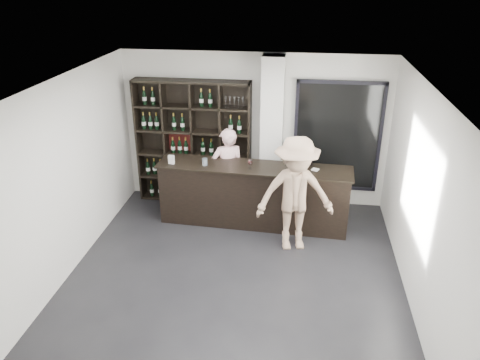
# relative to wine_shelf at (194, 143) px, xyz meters

# --- Properties ---
(floor) EXTENTS (5.00, 5.50, 0.01)m
(floor) POSITION_rel_wine_shelf_xyz_m (1.15, -2.57, -1.20)
(floor) COLOR black
(floor) RESTS_ON ground
(wine_shelf) EXTENTS (2.20, 0.35, 2.40)m
(wine_shelf) POSITION_rel_wine_shelf_xyz_m (0.00, 0.00, 0.00)
(wine_shelf) COLOR black
(wine_shelf) RESTS_ON floor
(structural_column) EXTENTS (0.40, 0.40, 2.90)m
(structural_column) POSITION_rel_wine_shelf_xyz_m (1.50, -0.10, 0.25)
(structural_column) COLOR silver
(structural_column) RESTS_ON floor
(glass_panel) EXTENTS (1.60, 0.08, 2.10)m
(glass_panel) POSITION_rel_wine_shelf_xyz_m (2.70, 0.12, 0.20)
(glass_panel) COLOR black
(glass_panel) RESTS_ON floor
(tasting_counter) EXTENTS (3.40, 0.70, 1.12)m
(tasting_counter) POSITION_rel_wine_shelf_xyz_m (1.25, -0.82, -0.64)
(tasting_counter) COLOR black
(tasting_counter) RESTS_ON floor
(taster_pink) EXTENTS (0.71, 0.59, 1.66)m
(taster_pink) POSITION_rel_wine_shelf_xyz_m (0.73, -0.43, -0.37)
(taster_pink) COLOR #FFC9CA
(taster_pink) RESTS_ON floor
(taster_black) EXTENTS (0.74, 0.58, 1.50)m
(taster_black) POSITION_rel_wine_shelf_xyz_m (2.10, -0.66, -0.45)
(taster_black) COLOR black
(taster_black) RESTS_ON floor
(customer) EXTENTS (1.37, 0.97, 1.93)m
(customer) POSITION_rel_wine_shelf_xyz_m (1.99, -1.52, -0.23)
(customer) COLOR #A18269
(customer) RESTS_ON floor
(wine_glass) EXTENTS (0.08, 0.08, 0.19)m
(wine_glass) POSITION_rel_wine_shelf_xyz_m (1.20, -0.93, 0.02)
(wine_glass) COLOR white
(wine_glass) RESTS_ON tasting_counter
(spit_cup) EXTENTS (0.12, 0.12, 0.13)m
(spit_cup) POSITION_rel_wine_shelf_xyz_m (0.40, -0.87, -0.02)
(spit_cup) COLOR #A5B6C8
(spit_cup) RESTS_ON tasting_counter
(napkin_stack) EXTENTS (0.14, 0.14, 0.02)m
(napkin_stack) POSITION_rel_wine_shelf_xyz_m (2.30, -0.84, -0.07)
(napkin_stack) COLOR white
(napkin_stack) RESTS_ON tasting_counter
(card_stand) EXTENTS (0.11, 0.07, 0.15)m
(card_stand) POSITION_rel_wine_shelf_xyz_m (-0.20, -0.88, -0.00)
(card_stand) COLOR white
(card_stand) RESTS_ON tasting_counter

